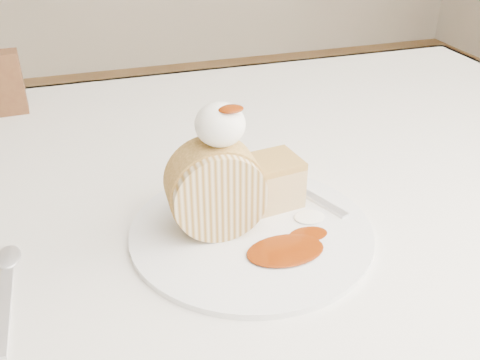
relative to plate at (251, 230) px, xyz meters
name	(u,v)px	position (x,y,z in m)	size (l,w,h in m)	color
table	(202,240)	(-0.03, 0.12, -0.09)	(1.40, 0.90, 0.75)	silver
plate	(251,230)	(0.00, 0.00, 0.00)	(0.27, 0.27, 0.01)	white
roulade_slice	(216,190)	(-0.04, 0.01, 0.05)	(0.10, 0.10, 0.06)	beige
cake_chunk	(272,184)	(0.04, 0.04, 0.03)	(0.06, 0.06, 0.05)	tan
whipped_cream	(220,124)	(-0.03, 0.02, 0.13)	(0.05, 0.05, 0.05)	white
caramel_drizzle	(231,103)	(-0.02, 0.01, 0.15)	(0.03, 0.02, 0.01)	#6A2204
caramel_pool	(285,250)	(0.02, -0.05, 0.01)	(0.08, 0.06, 0.00)	#6A2204
fork	(310,196)	(0.09, 0.04, 0.01)	(0.02, 0.16, 0.00)	silver
spoon	(4,310)	(-0.26, -0.05, 0.00)	(0.02, 0.15, 0.00)	silver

